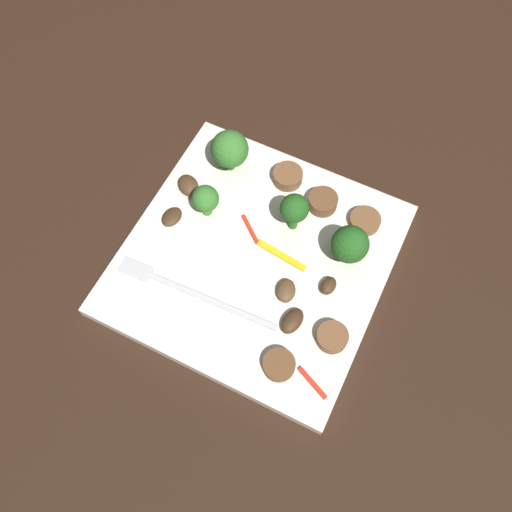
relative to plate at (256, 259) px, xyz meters
The scene contains 20 objects.
ground_plane 0.01m from the plate, ahead, with size 1.40×1.40×0.00m, color black.
plate is the anchor object (origin of this frame).
fork 0.08m from the plate, 54.85° to the left, with size 0.18×0.02×0.00m.
broccoli_floret_0 0.08m from the plate, 19.01° to the right, with size 0.03×0.03×0.04m.
broccoli_floret_1 0.10m from the plate, 154.49° to the right, with size 0.04×0.04×0.05m.
broccoli_floret_2 0.07m from the plate, 110.53° to the right, with size 0.03×0.03×0.05m.
broccoli_floret_3 0.13m from the plate, 49.36° to the right, with size 0.04×0.04×0.06m.
sausage_slice_0 0.12m from the plate, 155.54° to the left, with size 0.03×0.03×0.01m, color brown.
sausage_slice_1 0.10m from the plate, 113.18° to the right, with size 0.03×0.03×0.02m, color brown.
sausage_slice_2 0.11m from the plate, 84.00° to the right, with size 0.03×0.03×0.01m, color brown.
sausage_slice_3 0.12m from the plate, 126.82° to the left, with size 0.03×0.03×0.01m, color brown.
sausage_slice_4 0.13m from the plate, 134.99° to the right, with size 0.03×0.03×0.01m, color brown.
mushroom_0 0.10m from the plate, ahead, with size 0.03×0.02×0.01m, color #422B19.
mushroom_1 0.09m from the plate, 142.06° to the left, with size 0.03×0.02×0.01m, color #422B19.
mushroom_2 0.08m from the plate, behind, with size 0.02×0.02×0.01m, color #422B19.
mushroom_3 0.12m from the plate, 21.94° to the right, with size 0.03×0.02×0.01m, color #4C331E.
mushroom_5 0.05m from the plate, 152.41° to the left, with size 0.03×0.02×0.01m, color brown.
pepper_strip_0 0.03m from the plate, 51.95° to the right, with size 0.04×0.00×0.00m, color red.
pepper_strip_1 0.15m from the plate, 137.96° to the left, with size 0.04×0.00×0.00m, color red.
pepper_strip_2 0.03m from the plate, 154.73° to the right, with size 0.06×0.01×0.00m, color yellow.
Camera 1 is at (-0.11, 0.23, 0.54)m, focal length 38.36 mm.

